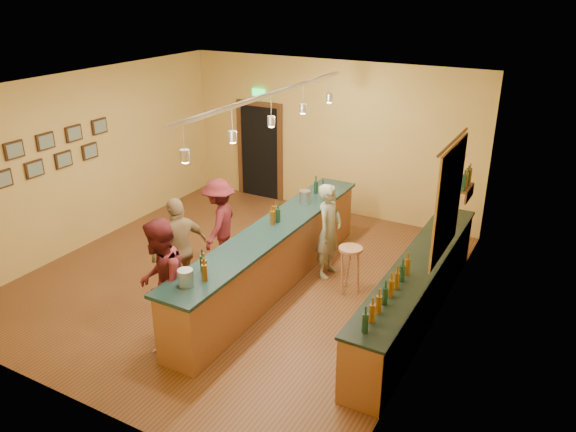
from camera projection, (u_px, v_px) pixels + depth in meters
The scene contains 18 objects.
floor at pixel (240, 276), 9.52m from camera, with size 7.00×7.00×0.00m, color #4E3616.
ceiling at pixel (233, 86), 8.28m from camera, with size 6.50×7.00×0.02m, color silver.
wall_back at pixel (330, 138), 11.73m from camera, with size 6.50×0.02×3.20m, color gold.
wall_front at pixel (57, 284), 6.07m from camera, with size 6.50×0.02×3.20m, color gold.
wall_left at pixel (90, 159), 10.35m from camera, with size 0.02×7.00×3.20m, color gold.
wall_right at pixel (441, 228), 7.46m from camera, with size 0.02×7.00×3.20m, color gold.
doorway at pixel (260, 149), 12.65m from camera, with size 1.15×0.09×2.48m.
tapestry at pixel (449, 201), 7.69m from camera, with size 0.03×1.40×1.60m, color #9B381F.
bottle_shelf at pixel (467, 181), 9.00m from camera, with size 0.17×0.55×0.54m.
picture_grid at pixel (55, 151), 9.59m from camera, with size 0.06×2.20×0.70m, color #382111, non-canonical shape.
back_counter at pixel (417, 290), 8.16m from camera, with size 0.60×4.55×1.27m.
tasting_bar at pixel (273, 253), 9.00m from camera, with size 0.73×5.10×1.38m.
pendant_track at pixel (271, 105), 8.08m from camera, with size 0.11×4.60×0.50m.
bartender at pixel (329, 231), 9.29m from camera, with size 0.59×0.39×1.62m, color gray.
customer_a at pixel (161, 283), 7.50m from camera, with size 0.88×0.68×1.81m, color #59191E.
customer_b at pixel (180, 249), 8.61m from camera, with size 0.98×0.41×1.66m, color #997A51.
customer_c at pixel (220, 223), 9.65m from camera, with size 1.02×0.58×1.57m, color #59191E.
bar_stool at pixel (350, 256), 8.83m from camera, with size 0.38×0.38×0.78m.
Camera 1 is at (4.75, -6.95, 4.64)m, focal length 35.00 mm.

